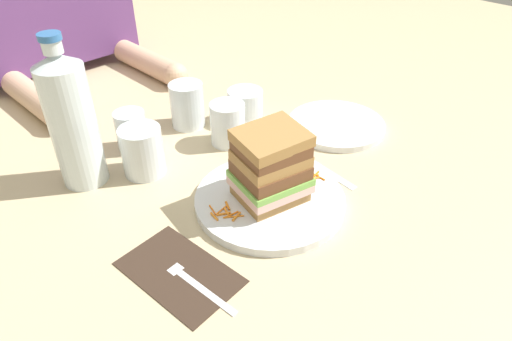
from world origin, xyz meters
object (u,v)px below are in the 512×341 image
knife (318,165)px  empty_tumbler_0 (187,105)px  water_bottle (72,120)px  empty_tumbler_1 (131,131)px  napkin_dark (179,272)px  empty_tumbler_3 (245,106)px  fork (190,278)px  empty_tumbler_2 (142,151)px  main_plate (269,201)px  side_plate (336,125)px  juice_glass (228,126)px  sandwich (270,167)px

knife → empty_tumbler_0: bearing=104.1°
water_bottle → empty_tumbler_1: size_ratio=3.39×
napkin_dark → water_bottle: 0.32m
napkin_dark → knife: size_ratio=0.87×
empty_tumbler_3 → fork: bearing=-143.7°
empty_tumbler_0 → empty_tumbler_2: empty_tumbler_0 is taller
main_plate → empty_tumbler_1: empty_tumbler_1 is taller
napkin_dark → empty_tumbler_0: 0.43m
napkin_dark → empty_tumbler_3: empty_tumbler_3 is taller
empty_tumbler_2 → side_plate: empty_tumbler_2 is taller
fork → side_plate: side_plate is taller
juice_glass → empty_tumbler_0: empty_tumbler_0 is taller
knife → napkin_dark: bearing=-175.4°
main_plate → water_bottle: water_bottle is taller
main_plate → empty_tumbler_3: 0.30m
empty_tumbler_0 → empty_tumbler_1: 0.14m
sandwich → side_plate: size_ratio=0.63×
juice_glass → napkin_dark: bearing=-143.6°
empty_tumbler_2 → empty_tumbler_3: bearing=2.0°
fork → empty_tumbler_3: size_ratio=2.17×
empty_tumbler_0 → empty_tumbler_1: bearing=178.2°
side_plate → juice_glass: bearing=149.5°
side_plate → empty_tumbler_0: bearing=132.8°
main_plate → side_plate: size_ratio=1.23×
sandwich → side_plate: (0.29, 0.08, -0.07)m
empty_tumbler_1 → knife: bearing=-55.1°
empty_tumbler_0 → water_bottle: bearing=-174.2°
empty_tumbler_0 → empty_tumbler_3: empty_tumbler_0 is taller
juice_glass → empty_tumbler_1: bearing=141.6°
main_plate → napkin_dark: bearing=-175.6°
empty_tumbler_3 → napkin_dark: bearing=-146.1°
empty_tumbler_1 → empty_tumbler_3: bearing=-18.0°
juice_glass → empty_tumbler_2: bearing=170.1°
water_bottle → empty_tumbler_0: 0.27m
empty_tumbler_1 → side_plate: bearing=-34.0°
sandwich → empty_tumbler_3: bearing=53.7°
juice_glass → side_plate: size_ratio=0.42×
empty_tumbler_2 → empty_tumbler_1: bearing=70.2°
sandwich → juice_glass: (0.09, 0.20, -0.04)m
juice_glass → empty_tumbler_3: juice_glass is taller
empty_tumbler_1 → empty_tumbler_0: bearing=-1.8°
main_plate → sandwich: size_ratio=1.94×
water_bottle → empty_tumbler_0: size_ratio=2.82×
main_plate → sandwich: sandwich is taller
napkin_dark → water_bottle: size_ratio=0.64×
main_plate → empty_tumbler_2: (-0.09, 0.23, 0.04)m
fork → empty_tumbler_1: (0.14, 0.35, 0.04)m
juice_glass → fork: bearing=-140.7°
water_bottle → empty_tumbler_2: bearing=-32.5°
sandwich → fork: bearing=-169.3°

